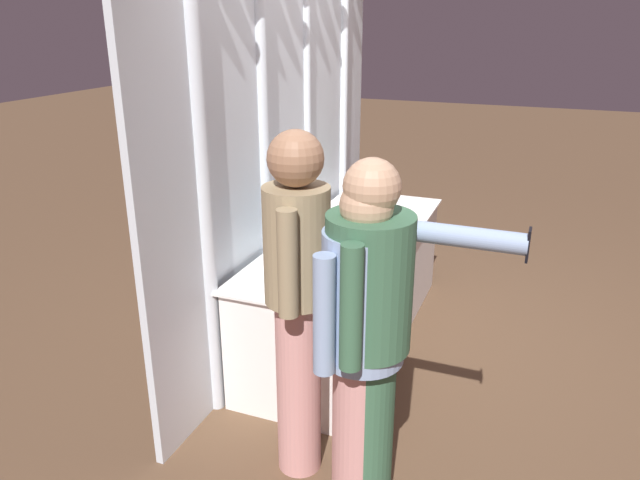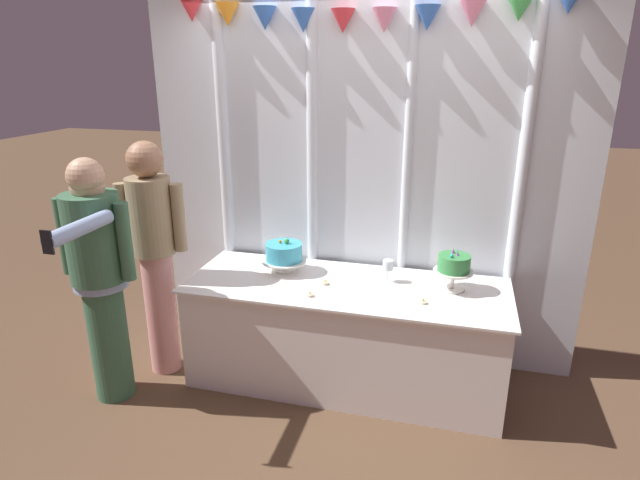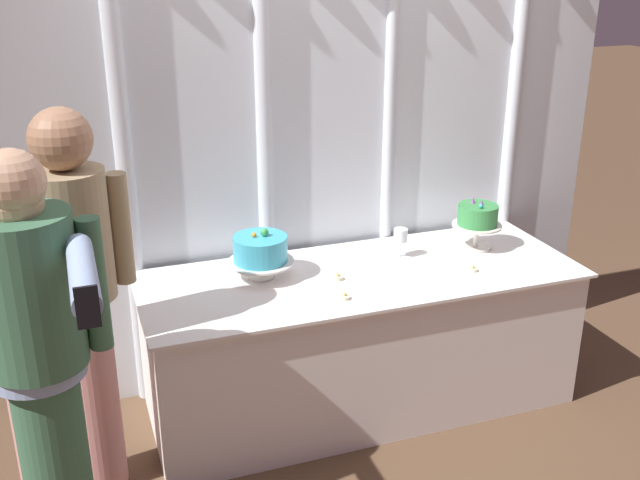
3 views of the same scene
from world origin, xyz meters
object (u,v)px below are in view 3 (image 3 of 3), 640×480
(cake_display_nearright, at_px, (477,218))
(wine_glass, at_px, (401,236))
(cake_display_nearleft, at_px, (260,251))
(tealight_near_right, at_px, (473,270))
(guest_girl_blue_dress, at_px, (37,361))
(cake_table, at_px, (360,339))
(guest_man_pink_jacket, at_px, (39,353))
(guest_man_dark_suit, at_px, (80,287))
(tealight_far_left, at_px, (345,297))
(tealight_near_left, at_px, (338,278))

(cake_display_nearright, height_order, wine_glass, cake_display_nearright)
(cake_display_nearleft, relative_size, tealight_near_right, 6.57)
(tealight_near_right, relative_size, guest_girl_blue_dress, 0.03)
(wine_glass, bearing_deg, tealight_near_right, -47.44)
(cake_table, bearing_deg, guest_man_pink_jacket, -158.82)
(wine_glass, relative_size, guest_man_dark_suit, 0.09)
(cake_table, xyz_separation_m, cake_display_nearright, (0.68, 0.10, 0.53))
(cake_display_nearleft, bearing_deg, guest_man_pink_jacket, -145.39)
(tealight_near_right, bearing_deg, guest_girl_blue_dress, -168.70)
(tealight_near_right, bearing_deg, cake_display_nearleft, 164.40)
(guest_man_dark_suit, bearing_deg, guest_man_pink_jacket, -113.46)
(cake_display_nearright, bearing_deg, tealight_near_right, -122.66)
(wine_glass, height_order, tealight_far_left, wine_glass)
(tealight_far_left, bearing_deg, guest_girl_blue_dress, -166.12)
(guest_girl_blue_dress, bearing_deg, cake_display_nearleft, 34.04)
(guest_man_pink_jacket, height_order, guest_girl_blue_dress, guest_man_pink_jacket)
(tealight_near_left, height_order, guest_man_pink_jacket, guest_man_pink_jacket)
(guest_man_dark_suit, bearing_deg, wine_glass, 11.33)
(cake_table, xyz_separation_m, guest_man_pink_jacket, (-1.45, -0.56, 0.51))
(cake_table, relative_size, tealight_near_left, 42.74)
(guest_girl_blue_dress, bearing_deg, cake_table, 20.78)
(tealight_near_left, xyz_separation_m, guest_girl_blue_dress, (-1.33, -0.52, 0.10))
(tealight_near_right, xyz_separation_m, guest_man_dark_suit, (-1.81, -0.03, 0.20))
(cake_table, distance_m, tealight_near_right, 0.65)
(wine_glass, relative_size, tealight_far_left, 3.20)
(cake_display_nearleft, bearing_deg, guest_girl_blue_dress, -145.96)
(cake_display_nearright, bearing_deg, cake_display_nearleft, 179.09)
(tealight_far_left, bearing_deg, guest_man_dark_suit, 177.50)
(cake_display_nearright, bearing_deg, tealight_near_left, -170.99)
(guest_man_pink_jacket, bearing_deg, wine_glass, 21.77)
(cake_display_nearleft, height_order, tealight_near_left, cake_display_nearleft)
(tealight_near_left, bearing_deg, cake_table, 13.38)
(tealight_near_left, bearing_deg, guest_girl_blue_dress, -158.50)
(cake_display_nearright, relative_size, tealight_near_left, 5.45)
(guest_man_pink_jacket, bearing_deg, tealight_near_right, 11.58)
(tealight_far_left, height_order, tealight_near_left, tealight_near_left)
(cake_display_nearleft, relative_size, guest_man_dark_suit, 0.19)
(guest_man_dark_suit, bearing_deg, cake_table, 8.36)
(tealight_far_left, relative_size, guest_man_dark_suit, 0.03)
(cake_display_nearleft, relative_size, guest_man_pink_jacket, 0.20)
(tealight_near_right, relative_size, guest_man_dark_suit, 0.03)
(cake_display_nearright, height_order, guest_girl_blue_dress, guest_girl_blue_dress)
(cake_display_nearleft, height_order, tealight_near_right, cake_display_nearleft)
(cake_display_nearright, distance_m, tealight_far_left, 0.94)
(cake_display_nearleft, distance_m, cake_display_nearright, 1.15)
(cake_table, relative_size, cake_display_nearleft, 6.74)
(tealight_far_left, bearing_deg, cake_display_nearright, 21.27)
(cake_table, distance_m, tealight_far_left, 0.48)
(tealight_far_left, distance_m, tealight_near_right, 0.70)
(tealight_far_left, xyz_separation_m, guest_man_pink_jacket, (-1.27, -0.32, 0.14))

